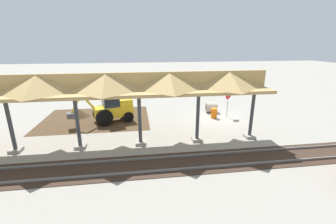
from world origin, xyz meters
name	(u,v)px	position (x,y,z in m)	size (l,w,h in m)	color
ground_plane	(215,118)	(0.00, 0.00, 0.00)	(120.00, 120.00, 0.00)	gray
dirt_work_zone	(96,119)	(10.82, -1.33, 0.00)	(9.40, 7.00, 0.01)	#4C3823
platform_canopy	(106,85)	(8.92, 4.57, 4.18)	(21.05, 3.20, 4.90)	#9E998E
rail_tracks	(257,157)	(0.00, 7.53, 0.03)	(60.00, 2.58, 0.15)	slate
stop_sign	(228,98)	(-1.21, -0.26, 1.76)	(0.66, 0.43, 2.44)	gray
backhoe	(112,108)	(9.26, -0.31, 1.26)	(5.41, 2.86, 2.82)	yellow
dirt_mound	(79,116)	(12.52, -2.29, 0.00)	(4.02, 4.02, 1.40)	#4C3823
concrete_pipe	(211,107)	(-0.21, -1.79, 0.50)	(1.21, 1.18, 1.00)	#9E9384
traffic_barrel	(214,113)	(0.10, -0.10, 0.45)	(0.56, 0.56, 0.90)	orange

